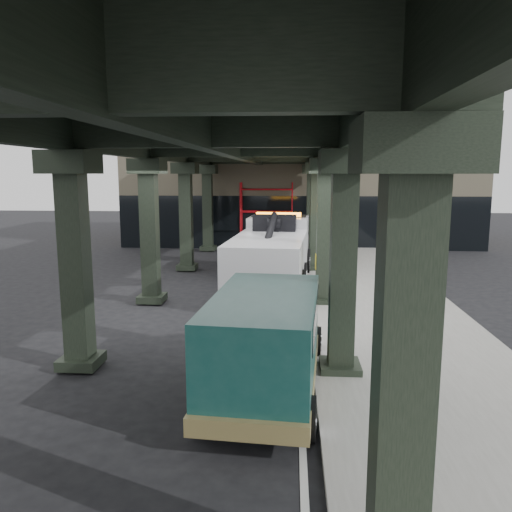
% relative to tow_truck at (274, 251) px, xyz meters
% --- Properties ---
extents(ground, '(90.00, 90.00, 0.00)m').
position_rel_tow_truck_xyz_m(ground, '(-0.77, -4.99, -1.46)').
color(ground, black).
rests_on(ground, ground).
extents(sidewalk, '(5.00, 40.00, 0.15)m').
position_rel_tow_truck_xyz_m(sidewalk, '(3.73, -2.99, -1.38)').
color(sidewalk, gray).
rests_on(sidewalk, ground).
extents(lane_stripe, '(0.12, 38.00, 0.01)m').
position_rel_tow_truck_xyz_m(lane_stripe, '(0.93, -2.99, -1.45)').
color(lane_stripe, silver).
rests_on(lane_stripe, ground).
extents(viaduct, '(7.40, 32.00, 6.40)m').
position_rel_tow_truck_xyz_m(viaduct, '(-1.17, -2.99, 4.00)').
color(viaduct, black).
rests_on(viaduct, ground).
extents(building, '(22.00, 10.00, 8.00)m').
position_rel_tow_truck_xyz_m(building, '(1.23, 15.01, 2.54)').
color(building, '#C6B793').
rests_on(building, ground).
extents(scaffolding, '(3.08, 0.88, 4.00)m').
position_rel_tow_truck_xyz_m(scaffolding, '(-0.77, 9.65, 0.65)').
color(scaffolding, red).
rests_on(scaffolding, ground).
extents(tow_truck, '(3.21, 9.27, 2.99)m').
position_rel_tow_truck_xyz_m(tow_truck, '(0.00, 0.00, 0.00)').
color(tow_truck, black).
rests_on(tow_truck, ground).
extents(towed_van, '(2.50, 5.50, 2.17)m').
position_rel_tow_truck_xyz_m(towed_van, '(0.23, -10.06, -0.29)').
color(towed_van, '#12403B').
rests_on(towed_van, ground).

